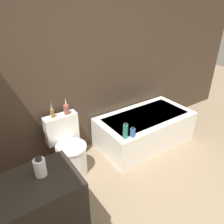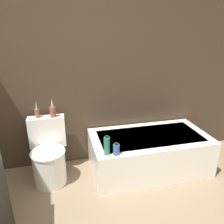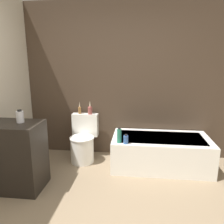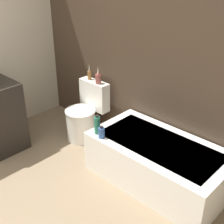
% 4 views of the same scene
% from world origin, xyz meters
% --- Properties ---
extents(wall_back_tiled, '(6.40, 0.06, 2.60)m').
position_xyz_m(wall_back_tiled, '(0.00, 2.13, 1.30)').
color(wall_back_tiled, '#423326').
rests_on(wall_back_tiled, ground_plane).
extents(bathtub, '(1.50, 0.80, 0.48)m').
position_xyz_m(bathtub, '(0.82, 1.68, 0.24)').
color(bathtub, white).
rests_on(bathtub, ground).
extents(toilet, '(0.44, 0.54, 0.76)m').
position_xyz_m(toilet, '(-0.44, 1.76, 0.31)').
color(toilet, white).
rests_on(toilet, ground).
extents(vanity_counter, '(0.69, 0.49, 0.89)m').
position_xyz_m(vanity_counter, '(-1.10, 0.84, 0.44)').
color(vanity_counter, black).
rests_on(vanity_counter, ground).
extents(soap_bottle_glass, '(0.09, 0.09, 0.16)m').
position_xyz_m(soap_bottle_glass, '(-1.01, 0.89, 0.96)').
color(soap_bottle_glass, silver).
rests_on(soap_bottle_glass, vanity_counter).
extents(vase_gold, '(0.05, 0.05, 0.21)m').
position_xyz_m(vase_gold, '(-0.53, 1.95, 0.83)').
color(vase_gold, olive).
rests_on(vase_gold, toilet).
extents(vase_silver, '(0.07, 0.07, 0.23)m').
position_xyz_m(vase_silver, '(-0.35, 1.93, 0.84)').
color(vase_silver, '#994C47').
rests_on(vase_silver, toilet).
extents(shampoo_bottle_tall, '(0.07, 0.07, 0.22)m').
position_xyz_m(shampoo_bottle_tall, '(0.19, 1.38, 0.59)').
color(shampoo_bottle_tall, '#267259').
rests_on(shampoo_bottle_tall, bathtub).
extents(shampoo_bottle_short, '(0.07, 0.07, 0.14)m').
position_xyz_m(shampoo_bottle_short, '(0.29, 1.35, 0.55)').
color(shampoo_bottle_short, '#335999').
rests_on(shampoo_bottle_short, bathtub).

